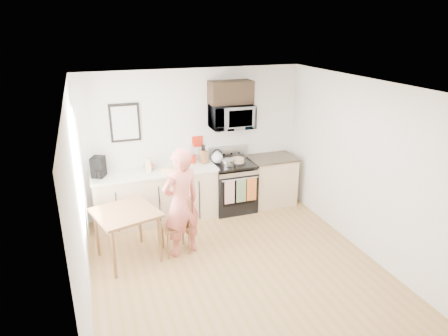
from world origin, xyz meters
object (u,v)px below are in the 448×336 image
object	(u,v)px
person	(181,203)
cake	(238,161)
dining_table	(126,217)
chair	(183,215)
range	(233,187)
microwave	(231,117)

from	to	relation	value
person	cake	size ratio (longest dim) A/B	6.02
dining_table	chair	distance (m)	0.84
person	chair	bearing A→B (deg)	-136.67
range	cake	world-z (taller)	range
microwave	dining_table	size ratio (longest dim) A/B	0.84
range	chair	size ratio (longest dim) A/B	1.26
person	microwave	bearing A→B (deg)	-153.80
person	cake	bearing A→B (deg)	-158.98
person	chair	distance (m)	0.26
person	chair	size ratio (longest dim) A/B	1.83
dining_table	chair	world-z (taller)	chair
microwave	chair	world-z (taller)	microwave
range	cake	bearing A→B (deg)	-30.41
cake	range	bearing A→B (deg)	149.59
dining_table	microwave	bearing A→B (deg)	29.93
range	person	world-z (taller)	person
range	microwave	distance (m)	1.33
range	cake	distance (m)	0.54
dining_table	cake	xyz separation A→B (m)	(2.13, 1.03, 0.28)
range	chair	world-z (taller)	range
microwave	chair	xyz separation A→B (m)	(-1.22, -1.21, -1.17)
dining_table	cake	distance (m)	2.38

